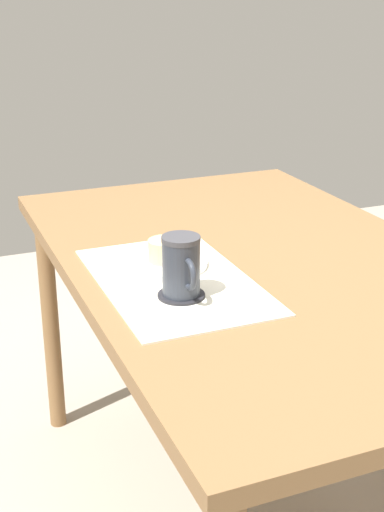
# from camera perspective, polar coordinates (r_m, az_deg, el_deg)

# --- Properties ---
(dining_table) EXTENTS (1.37, 0.84, 0.74)m
(dining_table) POSITION_cam_1_polar(r_m,az_deg,el_deg) (1.63, 5.26, -2.43)
(dining_table) COLOR brown
(dining_table) RESTS_ON ground_plane
(placemat) EXTENTS (0.48, 0.30, 0.00)m
(placemat) POSITION_cam_1_polar(r_m,az_deg,el_deg) (1.46, -1.45, -1.97)
(placemat) COLOR silver
(placemat) RESTS_ON dining_table
(pastry_plate) EXTENTS (0.18, 0.18, 0.01)m
(pastry_plate) POSITION_cam_1_polar(r_m,az_deg,el_deg) (1.53, -2.09, -0.57)
(pastry_plate) COLOR white
(pastry_plate) RESTS_ON placemat
(pastry) EXTENTS (0.08, 0.08, 0.05)m
(pastry) POSITION_cam_1_polar(r_m,az_deg,el_deg) (1.52, -2.10, 0.46)
(pastry) COLOR #E5BC7F
(pastry) RESTS_ON pastry_plate
(coffee_coaster) EXTENTS (0.09, 0.09, 0.00)m
(coffee_coaster) POSITION_cam_1_polar(r_m,az_deg,el_deg) (1.39, -0.87, -3.15)
(coffee_coaster) COLOR #232328
(coffee_coaster) RESTS_ON placemat
(coffee_mug) EXTENTS (0.11, 0.07, 0.12)m
(coffee_mug) POSITION_cam_1_polar(r_m,az_deg,el_deg) (1.36, -0.84, -0.81)
(coffee_mug) COLOR #2D333D
(coffee_mug) RESTS_ON coffee_coaster
(teaspoon) EXTENTS (0.13, 0.04, 0.01)m
(teaspoon) POSITION_cam_1_polar(r_m,az_deg,el_deg) (1.56, -7.01, -0.42)
(teaspoon) COLOR silver
(teaspoon) RESTS_ON placemat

